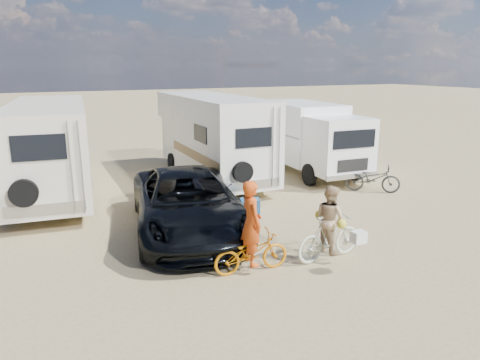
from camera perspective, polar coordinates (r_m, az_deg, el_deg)
name	(u,v)px	position (r m, az deg, el deg)	size (l,w,h in m)	color
ground	(326,246)	(10.93, 10.79, -8.25)	(140.00, 140.00, 0.00)	tan
rv_main	(212,139)	(16.57, -3.50, 5.24)	(2.15, 6.80, 3.08)	white
rv_left	(50,150)	(15.79, -22.83, 3.52)	(2.25, 7.74, 2.98)	#F1E6CF
box_truck	(310,139)	(17.86, 8.81, 5.13)	(2.18, 5.68, 2.69)	white
dark_suv	(188,203)	(11.46, -6.63, -2.88)	(2.57, 5.58, 1.55)	black
bike_man	(251,252)	(9.36, 1.41, -9.13)	(0.56, 1.60, 0.84)	#C87006
bike_woman	(329,237)	(10.09, 11.21, -7.08)	(0.48, 1.70, 1.02)	beige
rider_man	(251,231)	(9.19, 1.43, -6.49)	(0.64, 0.42, 1.76)	#C34311
rider_woman	(330,227)	(10.01, 11.28, -5.83)	(0.72, 0.56, 1.49)	tan
bike_parked	(373,178)	(15.73, 16.44, 0.19)	(0.62, 1.77, 0.93)	#2A2D2A
cooler	(250,206)	(12.95, 1.25, -3.35)	(0.54, 0.39, 0.43)	navy
crate	(255,190)	(14.72, 1.92, -1.25)	(0.49, 0.49, 0.39)	#8D8153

